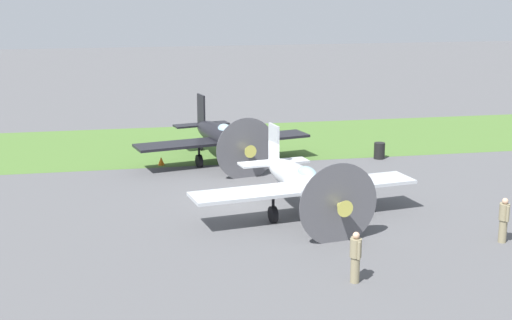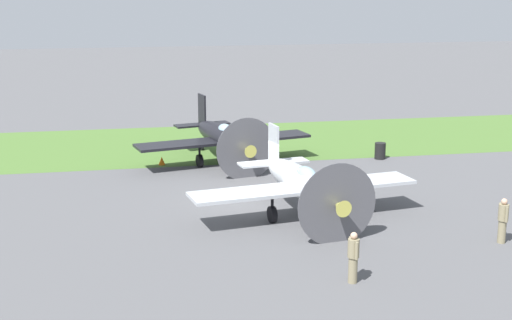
% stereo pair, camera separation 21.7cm
% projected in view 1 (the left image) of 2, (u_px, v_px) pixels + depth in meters
% --- Properties ---
extents(ground_plane, '(160.00, 160.00, 0.00)m').
position_uv_depth(ground_plane, '(255.00, 199.00, 33.26)').
color(ground_plane, '#515154').
extents(grass_verge, '(120.00, 11.00, 0.01)m').
position_uv_depth(grass_verge, '(217.00, 143.00, 44.75)').
color(grass_verge, '#476B2D').
rests_on(grass_verge, ground).
extents(airplane_lead, '(9.75, 7.76, 3.45)m').
position_uv_depth(airplane_lead, '(303.00, 183.00, 30.46)').
color(airplane_lead, '#B2B7BC').
rests_on(airplane_lead, ground).
extents(airplane_wingman, '(9.67, 7.74, 3.43)m').
position_uv_depth(airplane_wingman, '(222.00, 137.00, 39.42)').
color(airplane_wingman, black).
rests_on(airplane_wingman, ground).
extents(ground_crew_chief, '(0.38, 0.63, 1.73)m').
position_uv_depth(ground_crew_chief, '(355.00, 256.00, 23.83)').
color(ground_crew_chief, '#847A5B').
rests_on(ground_crew_chief, ground).
extents(ground_crew_mechanic, '(0.38, 0.63, 1.73)m').
position_uv_depth(ground_crew_mechanic, '(504.00, 219.00, 27.52)').
color(ground_crew_mechanic, '#847A5B').
rests_on(ground_crew_mechanic, ground).
extents(fuel_drum, '(0.60, 0.60, 0.90)m').
position_uv_depth(fuel_drum, '(379.00, 151.00, 40.63)').
color(fuel_drum, black).
rests_on(fuel_drum, ground).
extents(runway_marker_cone, '(0.36, 0.36, 0.44)m').
position_uv_depth(runway_marker_cone, '(161.00, 161.00, 39.30)').
color(runway_marker_cone, orange).
rests_on(runway_marker_cone, ground).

